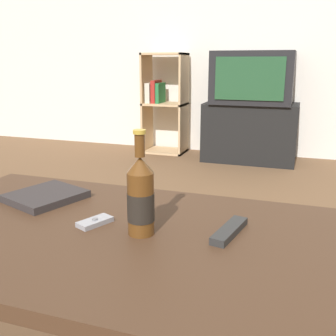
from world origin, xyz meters
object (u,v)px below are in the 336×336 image
(bookshelf, at_px, (163,101))
(cell_phone, at_px, (95,222))
(beer_bottle, at_px, (141,197))
(tv_stand, at_px, (250,132))
(television, at_px, (253,78))
(remote_control, at_px, (229,231))
(table_book, at_px, (46,196))

(bookshelf, xyz_separation_m, cell_phone, (0.78, -2.79, -0.05))
(beer_bottle, bearing_deg, bookshelf, 108.20)
(tv_stand, height_order, television, television)
(beer_bottle, bearing_deg, remote_control, 17.19)
(tv_stand, bearing_deg, bookshelf, 174.63)
(bookshelf, bearing_deg, television, -5.62)
(tv_stand, xyz_separation_m, beer_bottle, (0.05, -2.72, 0.29))
(television, distance_m, beer_bottle, 2.72)
(tv_stand, distance_m, remote_control, 2.67)
(television, bearing_deg, table_book, -97.82)
(tv_stand, xyz_separation_m, bookshelf, (-0.87, 0.08, 0.25))
(television, bearing_deg, tv_stand, 90.00)
(cell_phone, bearing_deg, beer_bottle, 18.88)
(beer_bottle, xyz_separation_m, table_book, (-0.40, 0.14, -0.09))
(television, xyz_separation_m, beer_bottle, (0.05, -2.72, -0.20))
(tv_stand, height_order, beer_bottle, beer_bottle)
(cell_phone, bearing_deg, tv_stand, 112.28)
(cell_phone, bearing_deg, television, 112.28)
(table_book, bearing_deg, cell_phone, -7.38)
(bookshelf, height_order, beer_bottle, bookshelf)
(bookshelf, distance_m, remote_control, 2.96)
(tv_stand, bearing_deg, table_book, -97.81)
(bookshelf, height_order, cell_phone, bookshelf)
(remote_control, xyz_separation_m, table_book, (-0.62, 0.08, 0.00))
(beer_bottle, xyz_separation_m, remote_control, (0.22, 0.07, -0.09))
(television, relative_size, bookshelf, 0.71)
(bookshelf, bearing_deg, cell_phone, -74.46)
(tv_stand, xyz_separation_m, cell_phone, (-0.10, -2.71, 0.20))
(tv_stand, relative_size, table_book, 3.04)
(television, height_order, remote_control, television)
(remote_control, bearing_deg, cell_phone, -160.00)
(beer_bottle, relative_size, cell_phone, 2.54)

